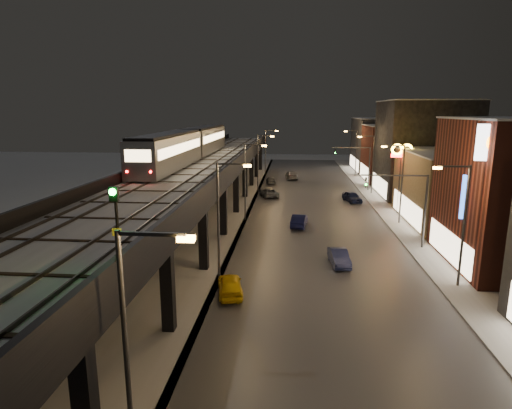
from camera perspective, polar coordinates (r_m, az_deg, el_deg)
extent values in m
plane|color=silver|center=(22.15, -9.13, -22.68)|extent=(220.00, 220.00, 0.00)
cube|color=#46474D|center=(54.09, 7.70, -1.22)|extent=(17.00, 120.00, 0.06)
cube|color=#9FA1A8|center=(55.49, 18.08, -1.34)|extent=(4.00, 120.00, 0.14)
cube|color=#9FA1A8|center=(55.09, -6.46, -0.94)|extent=(11.00, 120.00, 0.06)
cube|color=black|center=(51.14, -7.28, 4.59)|extent=(9.00, 100.00, 1.00)
cube|color=black|center=(17.53, -21.77, -23.46)|extent=(0.70, 0.70, 5.30)
cube|color=black|center=(28.59, -26.26, -9.47)|extent=(0.70, 0.70, 5.30)
cube|color=black|center=(25.65, -11.69, -10.88)|extent=(0.70, 0.70, 5.30)
cube|color=black|center=(26.08, -19.78, -5.12)|extent=(8.00, 0.60, 0.50)
cube|color=black|center=(36.98, -18.34, -3.97)|extent=(0.70, 0.70, 5.30)
cube|color=black|center=(34.76, -7.03, -4.45)|extent=(0.70, 0.70, 5.30)
cube|color=black|center=(35.08, -13.06, -0.31)|extent=(8.00, 0.60, 0.50)
cube|color=black|center=(46.02, -13.51, -0.52)|extent=(0.70, 0.70, 5.30)
cube|color=black|center=(44.26, -4.38, -0.72)|extent=(0.70, 0.70, 5.30)
cube|color=black|center=(44.51, -9.14, 2.52)|extent=(8.00, 0.60, 0.50)
cube|color=black|center=(55.39, -10.28, 1.78)|extent=(0.70, 0.70, 5.30)
cube|color=black|center=(53.94, -2.67, 1.69)|extent=(0.70, 0.70, 5.30)
cube|color=black|center=(54.14, -6.59, 4.34)|extent=(8.00, 0.60, 0.50)
cube|color=black|center=(64.95, -8.00, 3.41)|extent=(0.70, 0.70, 5.30)
cube|color=black|center=(63.71, -1.49, 3.35)|extent=(0.70, 0.70, 5.30)
cube|color=black|center=(63.89, -4.81, 5.60)|extent=(8.00, 0.60, 0.50)
cube|color=black|center=(74.63, -6.30, 4.62)|extent=(0.70, 0.70, 5.30)
cube|color=black|center=(73.55, -0.61, 4.58)|extent=(0.70, 0.70, 5.30)
cube|color=black|center=(73.70, -3.50, 6.53)|extent=(8.00, 0.60, 0.50)
cube|color=black|center=(84.38, -4.98, 5.54)|extent=(0.70, 0.70, 5.30)
cube|color=black|center=(83.43, 0.05, 5.51)|extent=(0.70, 0.70, 5.30)
cube|color=black|center=(83.56, -2.50, 7.23)|extent=(8.00, 0.60, 0.50)
cube|color=black|center=(94.18, -3.94, 6.27)|extent=(0.70, 0.70, 5.30)
cube|color=black|center=(93.33, 0.58, 6.25)|extent=(0.70, 0.70, 5.30)
cube|color=black|center=(93.45, -1.70, 7.79)|extent=(8.00, 0.60, 0.50)
cube|color=#B2B7C1|center=(51.07, -7.30, 5.23)|extent=(8.40, 100.00, 0.16)
cube|color=#332D28|center=(51.83, -10.80, 5.39)|extent=(0.08, 98.00, 0.16)
cube|color=#332D28|center=(51.46, -9.25, 5.40)|extent=(0.08, 98.00, 0.16)
cube|color=#332D28|center=(50.80, -5.88, 5.41)|extent=(0.08, 98.00, 0.16)
cube|color=#332D28|center=(50.55, -4.27, 5.41)|extent=(0.08, 98.00, 0.16)
cube|color=black|center=(23.14, -23.08, -4.12)|extent=(7.80, 0.24, 0.06)
cube|color=black|center=(37.63, -11.77, 2.69)|extent=(7.80, 0.24, 0.06)
cube|color=black|center=(53.00, -6.84, 5.62)|extent=(7.80, 0.24, 0.06)
cube|color=black|center=(68.66, -4.13, 7.21)|extent=(7.80, 0.24, 0.06)
cube|color=black|center=(84.44, -2.42, 8.20)|extent=(7.80, 0.24, 0.06)
cube|color=black|center=(50.28, -2.43, 5.75)|extent=(0.30, 100.00, 1.10)
cube|color=black|center=(52.11, -12.01, 5.72)|extent=(0.30, 100.00, 1.10)
cube|color=#FFE6B9|center=(39.47, 24.32, -5.02)|extent=(0.10, 9.60, 2.40)
cube|color=brown|center=(53.83, 25.82, 1.89)|extent=(12.00, 15.00, 8.00)
cube|color=#FFE6B9|center=(52.43, 19.39, -0.50)|extent=(0.10, 12.00, 2.40)
cube|color=#B2B7C1|center=(53.32, 26.23, 6.20)|extent=(12.20, 15.20, 0.16)
cube|color=black|center=(68.52, 21.39, 6.82)|extent=(12.00, 13.00, 14.00)
cube|color=#FFE6B9|center=(67.75, 16.11, 2.51)|extent=(0.10, 10.40, 2.40)
cube|color=#B2B7C1|center=(68.30, 21.86, 12.73)|extent=(12.20, 13.20, 0.16)
cube|color=maroon|center=(82.17, 18.58, 6.41)|extent=(12.00, 12.00, 10.00)
cube|color=#FFE6B9|center=(81.36, 14.26, 4.21)|extent=(0.10, 9.60, 2.40)
cube|color=#B2B7C1|center=(81.85, 18.83, 9.95)|extent=(12.20, 12.20, 0.16)
cube|color=#323235|center=(95.75, 16.67, 7.60)|extent=(12.00, 16.00, 11.00)
cube|color=#FFE6B9|center=(95.09, 12.94, 5.41)|extent=(0.10, 12.80, 2.40)
cube|color=#B2B7C1|center=(95.49, 16.88, 10.93)|extent=(12.20, 16.20, 0.16)
cylinder|color=#38383A|center=(15.93, -16.88, -19.07)|extent=(0.18, 0.18, 9.00)
cube|color=#38383A|center=(13.79, -13.77, -3.86)|extent=(2.20, 0.12, 0.12)
cube|color=#FFAA3C|center=(13.52, -9.31, -4.52)|extent=(0.55, 0.28, 0.18)
cylinder|color=#38383A|center=(32.07, -5.05, -2.41)|extent=(0.18, 0.18, 9.00)
cube|color=#38383A|center=(31.06, -3.19, 5.41)|extent=(2.20, 0.12, 0.12)
cube|color=#FFAA3C|center=(30.94, -1.16, 5.17)|extent=(0.55, 0.28, 0.18)
cylinder|color=#38383A|center=(33.88, 25.96, -2.84)|extent=(0.18, 0.18, 9.00)
cube|color=#38383A|center=(32.71, 24.89, 4.63)|extent=(2.20, 0.12, 0.12)
cube|color=#FFAA3C|center=(32.36, 23.04, 4.51)|extent=(0.55, 0.28, 0.18)
cylinder|color=#38383A|center=(49.51, -1.47, 2.90)|extent=(0.18, 0.18, 9.00)
cube|color=#38383A|center=(48.86, -0.20, 7.98)|extent=(2.20, 0.12, 0.12)
cube|color=#FFAA3C|center=(48.79, 1.10, 7.83)|extent=(0.55, 0.28, 0.18)
cylinder|color=#38383A|center=(50.70, 18.85, 2.46)|extent=(0.18, 0.18, 9.00)
cube|color=#38383A|center=(49.92, 17.97, 7.48)|extent=(2.20, 0.12, 0.12)
cube|color=#FFAA3C|center=(49.70, 16.72, 7.40)|extent=(0.55, 0.28, 0.18)
cylinder|color=#38383A|center=(67.25, 0.25, 5.43)|extent=(0.18, 0.18, 9.00)
cube|color=#38383A|center=(66.77, 1.20, 9.17)|extent=(2.20, 0.12, 0.12)
cube|color=#FFAA3C|center=(66.72, 2.16, 9.06)|extent=(0.55, 0.28, 0.18)
cylinder|color=#38383A|center=(68.13, 15.31, 5.08)|extent=(0.18, 0.18, 9.00)
cube|color=#38383A|center=(67.55, 14.60, 8.81)|extent=(2.20, 0.12, 0.12)
cube|color=#FFAA3C|center=(67.39, 13.66, 8.75)|extent=(0.55, 0.28, 0.18)
cylinder|color=#38383A|center=(85.09, 1.25, 6.90)|extent=(0.18, 0.18, 9.00)
cube|color=#38383A|center=(84.72, 2.02, 9.85)|extent=(2.20, 0.12, 0.12)
cube|color=#FFAA3C|center=(84.67, 2.77, 9.76)|extent=(0.55, 0.28, 0.18)
cylinder|color=#38383A|center=(85.79, 13.21, 6.62)|extent=(0.18, 0.18, 9.00)
cube|color=#38383A|center=(85.33, 12.62, 9.58)|extent=(2.20, 0.12, 0.12)
cube|color=#FFAA3C|center=(85.20, 11.87, 9.53)|extent=(0.55, 0.28, 0.18)
cylinder|color=#38383A|center=(42.38, 21.59, -0.98)|extent=(0.20, 0.20, 7.00)
cube|color=#38383A|center=(40.99, 17.94, 3.71)|extent=(6.00, 0.12, 0.12)
imported|color=black|center=(40.58, 14.45, 3.12)|extent=(0.20, 0.16, 1.00)
sphere|color=#0CFF26|center=(40.47, 14.47, 2.74)|extent=(0.18, 0.18, 0.18)
cylinder|color=#38383A|center=(71.18, 14.85, 4.59)|extent=(0.20, 0.20, 7.00)
cube|color=#38383A|center=(70.37, 12.58, 7.41)|extent=(6.00, 0.12, 0.12)
imported|color=black|center=(70.13, 10.52, 7.07)|extent=(0.20, 0.16, 1.00)
sphere|color=#0CFF26|center=(70.00, 10.52, 6.86)|extent=(0.18, 0.18, 0.18)
cube|color=gray|center=(46.97, -11.57, 6.89)|extent=(3.05, 18.42, 3.47)
cube|color=black|center=(46.84, -11.67, 9.16)|extent=(2.74, 17.90, 0.26)
cube|color=#F6CF90|center=(47.39, -13.39, 7.42)|extent=(0.05, 16.84, 0.95)
cube|color=#F6CF90|center=(46.52, -9.76, 7.49)|extent=(0.05, 16.84, 0.95)
cube|color=gray|center=(65.55, -6.82, 8.55)|extent=(3.05, 18.42, 3.47)
cube|color=black|center=(65.46, -6.86, 10.18)|extent=(2.74, 17.90, 0.26)
cube|color=#F6CF90|center=(65.85, -8.15, 8.94)|extent=(0.05, 16.84, 0.95)
cube|color=#F6CF90|center=(65.23, -5.49, 8.98)|extent=(0.05, 16.84, 0.95)
cube|color=#F6CF90|center=(38.21, -15.50, 6.27)|extent=(2.32, 0.05, 1.05)
sphere|color=#FF0C0C|center=(38.73, -16.85, 4.22)|extent=(0.21, 0.21, 0.21)
sphere|color=#FF0C0C|center=(38.00, -13.89, 4.24)|extent=(0.21, 0.21, 0.21)
cylinder|color=black|center=(17.78, -17.99, -2.78)|extent=(0.13, 0.13, 3.17)
cube|color=black|center=(17.39, -18.43, 1.33)|extent=(0.34, 0.19, 0.58)
sphere|color=#0CFF26|center=(17.26, -18.61, 1.59)|extent=(0.27, 0.27, 0.27)
cube|color=yellow|center=(17.75, -18.06, -3.52)|extent=(0.37, 0.04, 0.32)
imported|color=#E2B40A|center=(30.49, -3.48, -10.75)|extent=(2.44, 4.35, 1.40)
imported|color=#121540|center=(47.76, 5.80, -2.16)|extent=(2.03, 4.45, 1.41)
imported|color=slate|center=(64.06, 1.72, 1.60)|extent=(3.52, 5.23, 1.33)
imported|color=gray|center=(81.01, 4.76, 3.91)|extent=(2.61, 5.39, 1.51)
imported|color=slate|center=(75.58, 2.02, 3.24)|extent=(1.96, 3.92, 1.28)
imported|color=#1B234F|center=(36.63, 11.02, -7.00)|extent=(1.73, 4.04, 1.30)
imported|color=#121A3F|center=(61.79, 12.68, 0.96)|extent=(2.74, 4.58, 1.46)
cylinder|color=#38383A|center=(55.93, 18.57, 2.35)|extent=(0.24, 0.24, 7.06)
cube|color=#FF0C0C|center=(55.44, 18.84, 6.21)|extent=(2.47, 0.25, 0.44)
torus|color=#F5AC19|center=(55.24, 18.31, 6.97)|extent=(1.44, 0.36, 1.43)
torus|color=#F5AC19|center=(55.52, 19.47, 6.91)|extent=(1.44, 0.36, 1.43)
cylinder|color=#38383A|center=(34.36, 28.37, -1.73)|extent=(0.28, 0.28, 10.34)
cube|color=white|center=(33.59, 29.31, 7.21)|extent=(2.48, 0.30, 2.48)
cone|color=#FF7100|center=(33.43, 29.44, 7.18)|extent=(1.76, 0.12, 1.76)
cylinder|color=#38383A|center=(37.56, 26.26, -4.84)|extent=(0.28, 0.28, 4.74)
cube|color=blue|center=(36.70, 26.82, 0.83)|extent=(1.52, 0.35, 3.41)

